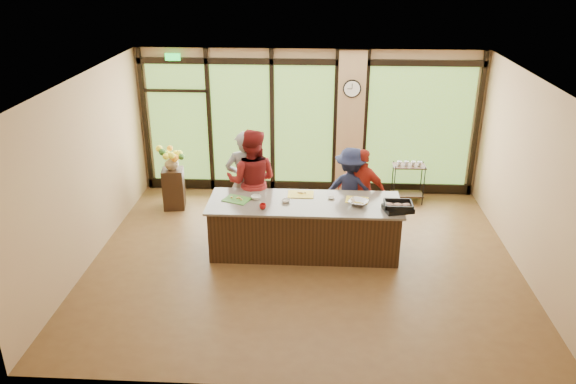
# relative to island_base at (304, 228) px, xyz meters

# --- Properties ---
(floor) EXTENTS (7.00, 7.00, 0.00)m
(floor) POSITION_rel_island_base_xyz_m (0.00, -0.30, -0.44)
(floor) COLOR brown
(floor) RESTS_ON ground
(ceiling) EXTENTS (7.00, 7.00, 0.00)m
(ceiling) POSITION_rel_island_base_xyz_m (0.00, -0.30, 2.56)
(ceiling) COLOR silver
(ceiling) RESTS_ON back_wall
(back_wall) EXTENTS (7.00, 0.00, 7.00)m
(back_wall) POSITION_rel_island_base_xyz_m (0.00, 2.70, 1.06)
(back_wall) COLOR tan
(back_wall) RESTS_ON floor
(left_wall) EXTENTS (0.00, 6.00, 6.00)m
(left_wall) POSITION_rel_island_base_xyz_m (-3.50, -0.30, 1.06)
(left_wall) COLOR tan
(left_wall) RESTS_ON floor
(right_wall) EXTENTS (0.00, 6.00, 6.00)m
(right_wall) POSITION_rel_island_base_xyz_m (3.50, -0.30, 1.06)
(right_wall) COLOR tan
(right_wall) RESTS_ON floor
(window_wall) EXTENTS (6.90, 0.12, 3.00)m
(window_wall) POSITION_rel_island_base_xyz_m (0.16, 2.65, 0.95)
(window_wall) COLOR tan
(window_wall) RESTS_ON floor
(island_base) EXTENTS (3.10, 1.00, 0.88)m
(island_base) POSITION_rel_island_base_xyz_m (0.00, 0.00, 0.00)
(island_base) COLOR black
(island_base) RESTS_ON floor
(countertop) EXTENTS (3.20, 1.10, 0.04)m
(countertop) POSITION_rel_island_base_xyz_m (0.00, 0.00, 0.46)
(countertop) COLOR gray
(countertop) RESTS_ON island_base
(wall_clock) EXTENTS (0.36, 0.04, 0.36)m
(wall_clock) POSITION_rel_island_base_xyz_m (0.85, 2.57, 1.81)
(wall_clock) COLOR black
(wall_clock) RESTS_ON window_wall
(cook_left) EXTENTS (0.76, 0.57, 1.88)m
(cook_left) POSITION_rel_island_base_xyz_m (-1.10, 0.81, 0.50)
(cook_left) COLOR gray
(cook_left) RESTS_ON floor
(cook_midleft) EXTENTS (0.99, 0.80, 1.94)m
(cook_midleft) POSITION_rel_island_base_xyz_m (-0.96, 0.74, 0.53)
(cook_midleft) COLOR maroon
(cook_midleft) RESTS_ON floor
(cook_midright) EXTENTS (1.00, 0.72, 1.58)m
(cook_midright) POSITION_rel_island_base_xyz_m (1.01, 0.81, 0.35)
(cook_midright) COLOR #AB281A
(cook_midright) RESTS_ON floor
(cook_right) EXTENTS (1.12, 0.78, 1.59)m
(cook_right) POSITION_rel_island_base_xyz_m (0.80, 0.84, 0.36)
(cook_right) COLOR #181C36
(cook_right) RESTS_ON floor
(roasting_pan) EXTENTS (0.51, 0.44, 0.08)m
(roasting_pan) POSITION_rel_island_base_xyz_m (1.50, -0.26, 0.52)
(roasting_pan) COLOR black
(roasting_pan) RESTS_ON countertop
(mixing_bowl) EXTENTS (0.41, 0.41, 0.08)m
(mixing_bowl) POSITION_rel_island_base_xyz_m (0.88, -0.06, 0.52)
(mixing_bowl) COLOR silver
(mixing_bowl) RESTS_ON countertop
(cutting_board_left) EXTENTS (0.51, 0.45, 0.01)m
(cutting_board_left) POSITION_rel_island_base_xyz_m (-1.13, 0.03, 0.49)
(cutting_board_left) COLOR #438630
(cutting_board_left) RESTS_ON countertop
(cutting_board_center) EXTENTS (0.44, 0.33, 0.01)m
(cutting_board_center) POSITION_rel_island_base_xyz_m (-0.08, 0.31, 0.49)
(cutting_board_center) COLOR yellow
(cutting_board_center) RESTS_ON countertop
(cutting_board_right) EXTENTS (0.41, 0.33, 0.01)m
(cutting_board_right) POSITION_rel_island_base_xyz_m (0.87, 0.13, 0.49)
(cutting_board_right) COLOR yellow
(cutting_board_right) RESTS_ON countertop
(prep_bowl_near) EXTENTS (0.19, 0.19, 0.05)m
(prep_bowl_near) POSITION_rel_island_base_xyz_m (-0.82, 0.08, 0.51)
(prep_bowl_near) COLOR silver
(prep_bowl_near) RESTS_ON countertop
(prep_bowl_mid) EXTENTS (0.15, 0.15, 0.05)m
(prep_bowl_mid) POSITION_rel_island_base_xyz_m (-0.31, -0.02, 0.50)
(prep_bowl_mid) COLOR silver
(prep_bowl_mid) RESTS_ON countertop
(prep_bowl_far) EXTENTS (0.14, 0.14, 0.03)m
(prep_bowl_far) POSITION_rel_island_base_xyz_m (0.44, 0.17, 0.49)
(prep_bowl_far) COLOR silver
(prep_bowl_far) RESTS_ON countertop
(red_ramekin) EXTENTS (0.13, 0.13, 0.09)m
(red_ramekin) POSITION_rel_island_base_xyz_m (-0.67, -0.30, 0.52)
(red_ramekin) COLOR #A81110
(red_ramekin) RESTS_ON countertop
(flower_stand) EXTENTS (0.46, 0.46, 0.82)m
(flower_stand) POSITION_rel_island_base_xyz_m (-2.64, 1.66, -0.03)
(flower_stand) COLOR black
(flower_stand) RESTS_ON floor
(flower_vase) EXTENTS (0.32, 0.32, 0.29)m
(flower_vase) POSITION_rel_island_base_xyz_m (-2.64, 1.66, 0.52)
(flower_vase) COLOR olive
(flower_vase) RESTS_ON flower_stand
(bar_cart) EXTENTS (0.65, 0.38, 0.88)m
(bar_cart) POSITION_rel_island_base_xyz_m (2.05, 2.21, 0.09)
(bar_cart) COLOR black
(bar_cart) RESTS_ON floor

